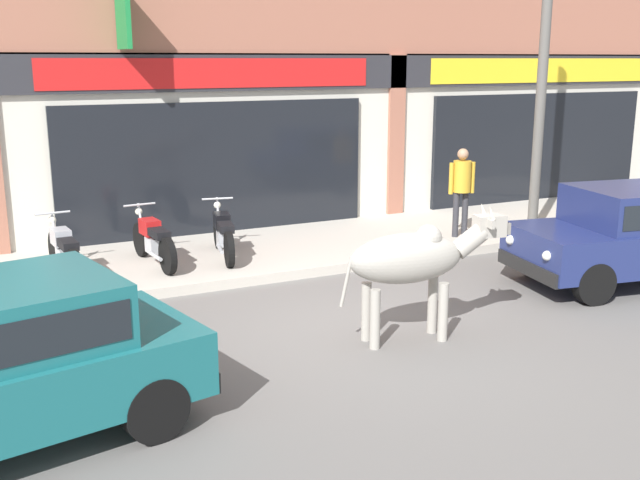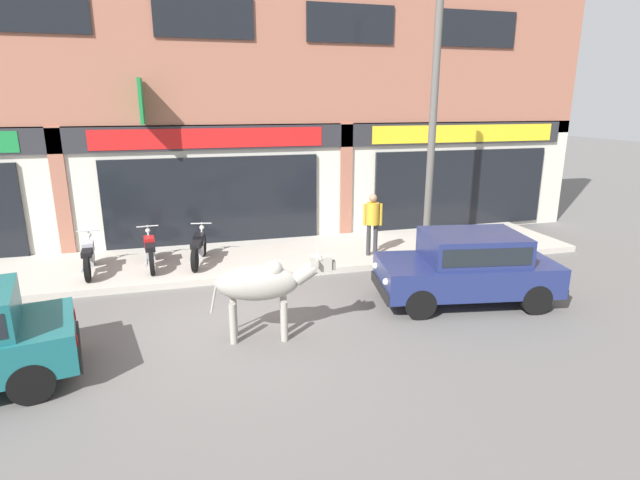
{
  "view_description": "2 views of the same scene",
  "coord_description": "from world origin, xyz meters",
  "px_view_note": "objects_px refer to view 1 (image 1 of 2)",
  "views": [
    {
      "loc": [
        -4.36,
        -7.81,
        3.29
      ],
      "look_at": [
        -0.01,
        1.0,
        0.91
      ],
      "focal_mm": 42.0,
      "sensor_mm": 36.0,
      "label": 1
    },
    {
      "loc": [
        -0.81,
        -8.61,
        3.99
      ],
      "look_at": [
        1.85,
        1.0,
        1.22
      ],
      "focal_mm": 28.0,
      "sensor_mm": 36.0,
      "label": 2
    }
  ],
  "objects_px": {
    "utility_pole": "(544,55)",
    "pedestrian": "(462,183)",
    "cow": "(414,259)",
    "car_0": "(635,230)",
    "motorcycle_0": "(64,252)",
    "motorcycle_1": "(153,241)",
    "motorcycle_2": "(223,234)"
  },
  "relations": [
    {
      "from": "cow",
      "to": "motorcycle_2",
      "type": "xyz_separation_m",
      "value": [
        -0.94,
        4.14,
        -0.47
      ]
    },
    {
      "from": "car_0",
      "to": "motorcycle_1",
      "type": "height_order",
      "value": "car_0"
    },
    {
      "from": "motorcycle_2",
      "to": "pedestrian",
      "type": "height_order",
      "value": "pedestrian"
    },
    {
      "from": "utility_pole",
      "to": "pedestrian",
      "type": "bearing_deg",
      "value": 160.79
    },
    {
      "from": "motorcycle_0",
      "to": "motorcycle_2",
      "type": "relative_size",
      "value": 1.01
    },
    {
      "from": "cow",
      "to": "car_0",
      "type": "relative_size",
      "value": 0.57
    },
    {
      "from": "pedestrian",
      "to": "car_0",
      "type": "bearing_deg",
      "value": -74.47
    },
    {
      "from": "cow",
      "to": "motorcycle_1",
      "type": "bearing_deg",
      "value": 116.4
    },
    {
      "from": "car_0",
      "to": "pedestrian",
      "type": "distance_m",
      "value": 3.25
    },
    {
      "from": "cow",
      "to": "motorcycle_1",
      "type": "xyz_separation_m",
      "value": [
        -2.07,
        4.18,
        -0.47
      ]
    },
    {
      "from": "car_0",
      "to": "motorcycle_0",
      "type": "height_order",
      "value": "car_0"
    },
    {
      "from": "pedestrian",
      "to": "motorcycle_2",
      "type": "bearing_deg",
      "value": 173.38
    },
    {
      "from": "cow",
      "to": "car_0",
      "type": "distance_m",
      "value": 4.29
    },
    {
      "from": "cow",
      "to": "motorcycle_0",
      "type": "distance_m",
      "value": 5.35
    },
    {
      "from": "car_0",
      "to": "motorcycle_2",
      "type": "distance_m",
      "value": 6.34
    },
    {
      "from": "motorcycle_2",
      "to": "utility_pole",
      "type": "height_order",
      "value": "utility_pole"
    },
    {
      "from": "cow",
      "to": "utility_pole",
      "type": "bearing_deg",
      "value": 34.19
    },
    {
      "from": "cow",
      "to": "motorcycle_0",
      "type": "xyz_separation_m",
      "value": [
        -3.42,
        4.08,
        -0.47
      ]
    },
    {
      "from": "car_0",
      "to": "pedestrian",
      "type": "xyz_separation_m",
      "value": [
        -0.87,
        3.11,
        0.32
      ]
    },
    {
      "from": "car_0",
      "to": "motorcycle_1",
      "type": "bearing_deg",
      "value": 150.01
    },
    {
      "from": "cow",
      "to": "utility_pole",
      "type": "distance_m",
      "value": 6.14
    },
    {
      "from": "pedestrian",
      "to": "motorcycle_0",
      "type": "bearing_deg",
      "value": 176.24
    },
    {
      "from": "motorcycle_0",
      "to": "motorcycle_1",
      "type": "distance_m",
      "value": 1.35
    },
    {
      "from": "car_0",
      "to": "motorcycle_2",
      "type": "xyz_separation_m",
      "value": [
        -5.2,
        3.62,
        -0.28
      ]
    },
    {
      "from": "motorcycle_1",
      "to": "utility_pole",
      "type": "bearing_deg",
      "value": -8.34
    },
    {
      "from": "motorcycle_1",
      "to": "utility_pole",
      "type": "distance_m",
      "value": 7.4
    },
    {
      "from": "car_0",
      "to": "motorcycle_1",
      "type": "relative_size",
      "value": 2.09
    },
    {
      "from": "car_0",
      "to": "motorcycle_1",
      "type": "xyz_separation_m",
      "value": [
        -6.33,
        3.65,
        -0.28
      ]
    },
    {
      "from": "motorcycle_2",
      "to": "utility_pole",
      "type": "relative_size",
      "value": 0.28
    },
    {
      "from": "car_0",
      "to": "motorcycle_2",
      "type": "relative_size",
      "value": 2.11
    },
    {
      "from": "pedestrian",
      "to": "cow",
      "type": "bearing_deg",
      "value": -133.01
    },
    {
      "from": "motorcycle_0",
      "to": "motorcycle_1",
      "type": "bearing_deg",
      "value": 3.93
    }
  ]
}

